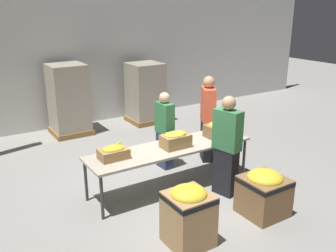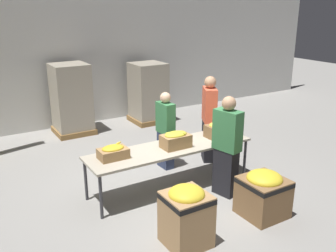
# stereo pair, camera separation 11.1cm
# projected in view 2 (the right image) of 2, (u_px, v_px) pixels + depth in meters

# --- Properties ---
(ground_plane) EXTENTS (30.00, 30.00, 0.00)m
(ground_plane) POSITION_uv_depth(u_px,v_px,m) (170.00, 187.00, 6.60)
(ground_plane) COLOR gray
(wall_back) EXTENTS (16.00, 0.08, 4.00)m
(wall_back) POSITION_uv_depth(u_px,v_px,m) (81.00, 48.00, 9.56)
(wall_back) COLOR silver
(wall_back) RESTS_ON ground_plane
(sorting_table) EXTENTS (2.94, 0.78, 0.76)m
(sorting_table) POSITION_uv_depth(u_px,v_px,m) (170.00, 150.00, 6.38)
(sorting_table) COLOR #B2A893
(sorting_table) RESTS_ON ground_plane
(banana_box_0) EXTENTS (0.45, 0.31, 0.23)m
(banana_box_0) POSITION_uv_depth(u_px,v_px,m) (113.00, 152.00, 5.87)
(banana_box_0) COLOR #A37A4C
(banana_box_0) RESTS_ON sorting_table
(banana_box_1) EXTENTS (0.48, 0.31, 0.28)m
(banana_box_1) POSITION_uv_depth(u_px,v_px,m) (176.00, 139.00, 6.31)
(banana_box_1) COLOR #A37A4C
(banana_box_1) RESTS_ON sorting_table
(banana_box_2) EXTENTS (0.46, 0.32, 0.30)m
(banana_box_2) POSITION_uv_depth(u_px,v_px,m) (219.00, 129.00, 6.80)
(banana_box_2) COLOR olive
(banana_box_2) RESTS_ON sorting_table
(volunteer_0) EXTENTS (0.32, 0.50, 1.70)m
(volunteer_0) POSITION_uv_depth(u_px,v_px,m) (227.00, 147.00, 6.10)
(volunteer_0) COLOR black
(volunteer_0) RESTS_ON ground_plane
(volunteer_1) EXTENTS (0.21, 0.41, 1.51)m
(volunteer_1) POSITION_uv_depth(u_px,v_px,m) (165.00, 131.00, 7.18)
(volunteer_1) COLOR #2D3856
(volunteer_1) RESTS_ON ground_plane
(volunteer_2) EXTENTS (0.43, 0.52, 1.75)m
(volunteer_2) POSITION_uv_depth(u_px,v_px,m) (209.00, 120.00, 7.49)
(volunteer_2) COLOR black
(volunteer_2) RESTS_ON ground_plane
(donation_bin_0) EXTENTS (0.57, 0.57, 0.84)m
(donation_bin_0) POSITION_uv_depth(u_px,v_px,m) (186.00, 214.00, 4.91)
(donation_bin_0) COLOR tan
(donation_bin_0) RESTS_ON ground_plane
(donation_bin_1) EXTENTS (0.63, 0.63, 0.72)m
(donation_bin_1) POSITION_uv_depth(u_px,v_px,m) (263.00, 192.00, 5.62)
(donation_bin_1) COLOR olive
(donation_bin_1) RESTS_ON ground_plane
(pallet_stack_0) EXTENTS (0.91, 0.91, 1.60)m
(pallet_stack_0) POSITION_uv_depth(u_px,v_px,m) (148.00, 93.00, 10.04)
(pallet_stack_0) COLOR olive
(pallet_stack_0) RESTS_ON ground_plane
(pallet_stack_1) EXTENTS (0.91, 0.91, 1.72)m
(pallet_stack_1) POSITION_uv_depth(u_px,v_px,m) (71.00, 100.00, 9.11)
(pallet_stack_1) COLOR olive
(pallet_stack_1) RESTS_ON ground_plane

